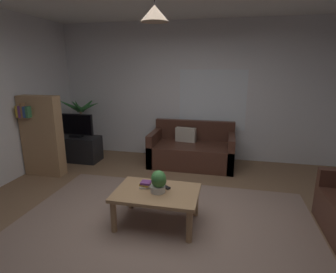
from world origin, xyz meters
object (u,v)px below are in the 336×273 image
object	(u,v)px
tv_stand	(78,149)
bookshelf_corner	(42,135)
coffee_table	(157,196)
remote_on_table_0	(165,187)
book_on_table_1	(145,184)
potted_plant_on_table	(159,181)
book_on_table_0	(146,186)
tv	(75,125)
couch_under_window	(192,151)
potted_palm_corner	(82,129)
book_on_table_2	(146,183)
pendant_lamp	(155,13)

from	to	relation	value
tv_stand	bookshelf_corner	world-z (taller)	bookshelf_corner
coffee_table	remote_on_table_0	world-z (taller)	remote_on_table_0
book_on_table_1	bookshelf_corner	size ratio (longest dim) A/B	0.08
potted_plant_on_table	bookshelf_corner	size ratio (longest dim) A/B	0.20
book_on_table_0	remote_on_table_0	xyz separation A→B (m)	(0.23, 0.05, -0.00)
book_on_table_1	tv	world-z (taller)	tv
couch_under_window	potted_palm_corner	world-z (taller)	potted_palm_corner
book_on_table_0	tv_stand	size ratio (longest dim) A/B	0.16
book_on_table_1	remote_on_table_0	size ratio (longest dim) A/B	0.71
book_on_table_2	tv	distance (m)	2.69
coffee_table	tv	bearing A→B (deg)	139.52
coffee_table	book_on_table_2	distance (m)	0.21
book_on_table_0	remote_on_table_0	bearing A→B (deg)	11.87
tv_stand	pendant_lamp	world-z (taller)	pendant_lamp
book_on_table_2	pendant_lamp	bearing A→B (deg)	-24.07
coffee_table	remote_on_table_0	xyz separation A→B (m)	(0.07, 0.12, 0.08)
couch_under_window	bookshelf_corner	bearing A→B (deg)	-157.16
book_on_table_1	potted_plant_on_table	bearing A→B (deg)	-25.13
remote_on_table_0	potted_plant_on_table	xyz separation A→B (m)	(-0.04, -0.14, 0.13)
potted_plant_on_table	tv_stand	size ratio (longest dim) A/B	0.31
potted_palm_corner	book_on_table_0	bearing A→B (deg)	-46.30
book_on_table_1	book_on_table_2	size ratio (longest dim) A/B	0.94
tv	potted_palm_corner	world-z (taller)	potted_palm_corner
book_on_table_0	bookshelf_corner	xyz separation A→B (m)	(-2.19, 1.01, 0.27)
book_on_table_0	book_on_table_1	distance (m)	0.03
tv_stand	pendant_lamp	xyz separation A→B (m)	(2.16, -1.87, 2.14)
book_on_table_1	pendant_lamp	size ratio (longest dim) A/B	0.26
couch_under_window	potted_plant_on_table	size ratio (longest dim) A/B	5.70
potted_plant_on_table	bookshelf_corner	bearing A→B (deg)	155.09
book_on_table_0	remote_on_table_0	world-z (taller)	book_on_table_0
book_on_table_1	pendant_lamp	world-z (taller)	pendant_lamp
remote_on_table_0	couch_under_window	bearing A→B (deg)	-144.98
coffee_table	potted_plant_on_table	distance (m)	0.21
couch_under_window	book_on_table_1	distance (m)	2.09
tv	potted_palm_corner	xyz separation A→B (m)	(-0.13, 0.46, -0.19)
potted_palm_corner	couch_under_window	bearing A→B (deg)	-4.12
potted_plant_on_table	potted_palm_corner	bearing A→B (deg)	134.98
couch_under_window	coffee_table	world-z (taller)	couch_under_window
couch_under_window	pendant_lamp	size ratio (longest dim) A/B	3.70
book_on_table_1	coffee_table	bearing A→B (deg)	-22.74
couch_under_window	book_on_table_0	size ratio (longest dim) A/B	11.00
book_on_table_2	potted_plant_on_table	xyz separation A→B (m)	(0.18, -0.09, 0.08)
potted_palm_corner	potted_plant_on_table	bearing A→B (deg)	-45.02
book_on_table_1	remote_on_table_0	distance (m)	0.24
coffee_table	remote_on_table_0	bearing A→B (deg)	58.76
potted_palm_corner	bookshelf_corner	size ratio (longest dim) A/B	0.91
remote_on_table_0	potted_palm_corner	world-z (taller)	potted_palm_corner
tv	couch_under_window	bearing A→B (deg)	7.02
couch_under_window	tv_stand	bearing A→B (deg)	-173.51
couch_under_window	tv_stand	xyz separation A→B (m)	(-2.30, -0.26, -0.02)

